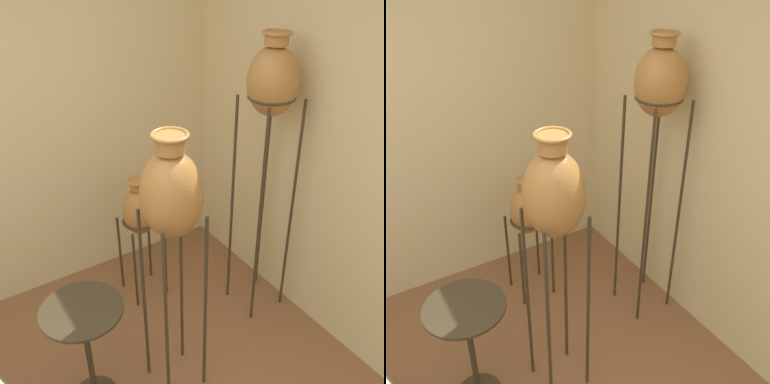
{
  "view_description": "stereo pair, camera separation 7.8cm",
  "coord_description": "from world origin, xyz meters",
  "views": [
    {
      "loc": [
        -0.15,
        -1.08,
        2.5
      ],
      "look_at": [
        1.2,
        0.97,
        1.09
      ],
      "focal_mm": 42.0,
      "sensor_mm": 36.0,
      "label": 1
    },
    {
      "loc": [
        -0.08,
        -1.12,
        2.5
      ],
      "look_at": [
        1.2,
        0.97,
        1.09
      ],
      "focal_mm": 42.0,
      "sensor_mm": 36.0,
      "label": 2
    }
  ],
  "objects": [
    {
      "name": "vase_stand_short",
      "position": [
        1.05,
        1.45,
        0.74
      ],
      "size": [
        0.28,
        0.28,
        1.01
      ],
      "color": "#382D1E",
      "rests_on": "ground_plane"
    },
    {
      "name": "vase_stand_tall",
      "position": [
        1.72,
        0.88,
        1.7
      ],
      "size": [
        0.31,
        0.31,
        2.03
      ],
      "color": "#382D1E",
      "rests_on": "ground_plane"
    },
    {
      "name": "side_table",
      "position": [
        0.34,
        0.75,
        0.53
      ],
      "size": [
        0.46,
        0.46,
        0.74
      ],
      "color": "#382D1E",
      "rests_on": "ground_plane"
    },
    {
      "name": "vase_stand_medium",
      "position": [
        0.83,
        0.6,
        1.36
      ],
      "size": [
        0.33,
        0.33,
        1.71
      ],
      "color": "#382D1E",
      "rests_on": "ground_plane"
    }
  ]
}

